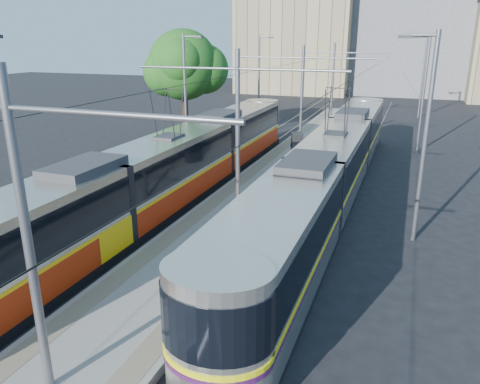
% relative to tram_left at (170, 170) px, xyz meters
% --- Properties ---
extents(ground, '(160.00, 160.00, 0.00)m').
position_rel_tram_left_xyz_m(ground, '(3.60, -8.45, -1.71)').
color(ground, black).
rests_on(ground, ground).
extents(platform, '(4.00, 50.00, 0.30)m').
position_rel_tram_left_xyz_m(platform, '(3.60, 8.55, -1.56)').
color(platform, gray).
rests_on(platform, ground).
extents(tactile_strip_left, '(0.70, 50.00, 0.01)m').
position_rel_tram_left_xyz_m(tactile_strip_left, '(2.15, 8.55, -1.40)').
color(tactile_strip_left, gray).
rests_on(tactile_strip_left, platform).
extents(tactile_strip_right, '(0.70, 50.00, 0.01)m').
position_rel_tram_left_xyz_m(tactile_strip_right, '(5.05, 8.55, -1.40)').
color(tactile_strip_right, gray).
rests_on(tactile_strip_right, platform).
extents(rails, '(8.71, 70.00, 0.03)m').
position_rel_tram_left_xyz_m(rails, '(3.60, 8.55, -1.69)').
color(rails, gray).
rests_on(rails, ground).
extents(tram_left, '(2.43, 30.74, 5.50)m').
position_rel_tram_left_xyz_m(tram_left, '(0.00, 0.00, 0.00)').
color(tram_left, black).
rests_on(tram_left, ground).
extents(tram_right, '(2.43, 30.97, 5.50)m').
position_rel_tram_left_xyz_m(tram_right, '(7.20, 3.23, 0.15)').
color(tram_right, black).
rests_on(tram_right, ground).
extents(catenary, '(9.20, 70.00, 7.00)m').
position_rel_tram_left_xyz_m(catenary, '(3.60, 5.70, 2.82)').
color(catenary, slate).
rests_on(catenary, platform).
extents(street_lamps, '(15.18, 38.22, 8.00)m').
position_rel_tram_left_xyz_m(street_lamps, '(3.60, 12.55, 2.48)').
color(street_lamps, slate).
rests_on(street_lamps, ground).
extents(shelter, '(0.93, 1.17, 2.26)m').
position_rel_tram_left_xyz_m(shelter, '(4.52, 6.76, -0.22)').
color(shelter, black).
rests_on(shelter, platform).
extents(tree, '(5.79, 5.35, 8.41)m').
position_rel_tram_left_xyz_m(tree, '(-5.68, 13.84, 3.98)').
color(tree, '#382314').
rests_on(tree, ground).
extents(building_left, '(16.32, 12.24, 14.38)m').
position_rel_tram_left_xyz_m(building_left, '(-6.40, 51.55, 5.49)').
color(building_left, '#9A9068').
rests_on(building_left, ground).
extents(building_centre, '(18.36, 14.28, 15.90)m').
position_rel_tram_left_xyz_m(building_centre, '(9.60, 55.55, 6.25)').
color(building_centre, slate).
rests_on(building_centre, ground).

